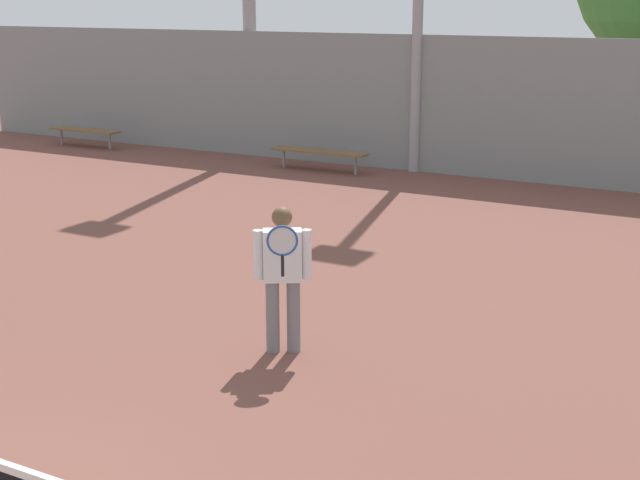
# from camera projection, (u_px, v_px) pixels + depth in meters

# --- Properties ---
(tennis_player) EXTENTS (0.55, 0.52, 1.55)m
(tennis_player) POSITION_uv_depth(u_px,v_px,m) (283.00, 271.00, 9.06)
(tennis_player) COLOR slate
(tennis_player) RESTS_ON ground_plane
(bench_courtside_near) EXTENTS (2.17, 0.40, 0.43)m
(bench_courtside_near) POSITION_uv_depth(u_px,v_px,m) (319.00, 152.00, 18.90)
(bench_courtside_near) COLOR brown
(bench_courtside_near) RESTS_ON ground_plane
(bench_by_gate) EXTENTS (1.98, 0.40, 0.43)m
(bench_by_gate) POSITION_uv_depth(u_px,v_px,m) (85.00, 131.00, 21.95)
(bench_by_gate) COLOR brown
(bench_by_gate) RESTS_ON ground_plane
(back_fence) EXTENTS (29.26, 0.06, 2.84)m
(back_fence) POSITION_uv_depth(u_px,v_px,m) (523.00, 110.00, 17.57)
(back_fence) COLOR gray
(back_fence) RESTS_ON ground_plane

